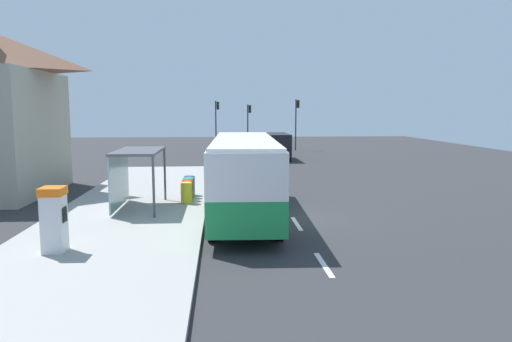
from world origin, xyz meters
TOP-DOWN VIEW (x-y plane):
  - ground_plane at (0.00, 14.00)m, footprint 56.00×92.00m
  - sidewalk_platform at (-6.40, 2.00)m, footprint 6.20×30.00m
  - lane_stripe_seg_0 at (0.25, -6.00)m, footprint 0.16×2.20m
  - lane_stripe_seg_1 at (0.25, -1.00)m, footprint 0.16×2.20m
  - lane_stripe_seg_2 at (0.25, 4.00)m, footprint 0.16×2.20m
  - lane_stripe_seg_3 at (0.25, 9.00)m, footprint 0.16×2.20m
  - lane_stripe_seg_4 at (0.25, 14.00)m, footprint 0.16×2.20m
  - lane_stripe_seg_5 at (0.25, 19.00)m, footprint 0.16×2.20m
  - lane_stripe_seg_6 at (0.25, 24.00)m, footprint 0.16×2.20m
  - lane_stripe_seg_7 at (0.25, 29.00)m, footprint 0.16×2.20m
  - bus at (-1.71, 0.48)m, footprint 2.86×11.08m
  - white_van at (2.20, 23.23)m, footprint 2.05×5.21m
  - sedan_near at (2.30, 29.64)m, footprint 1.91×4.44m
  - ticket_machine at (-7.53, -4.79)m, footprint 0.66×0.76m
  - recycling_bin_yellow at (-4.20, 2.58)m, footprint 0.52×0.52m
  - recycling_bin_red at (-4.20, 3.28)m, footprint 0.52×0.52m
  - recycling_bin_green at (-4.20, 3.98)m, footprint 0.52×0.52m
  - recycling_bin_blue at (-4.20, 4.68)m, footprint 0.52×0.52m
  - traffic_light_near_side at (5.49, 32.97)m, footprint 0.49×0.28m
  - traffic_light_far_side at (-3.10, 33.77)m, footprint 0.49×0.28m
  - traffic_light_median at (0.40, 34.57)m, footprint 0.49×0.28m
  - bus_shelter at (-6.41, 1.59)m, footprint 1.80×4.00m

SIDE VIEW (x-z plane):
  - ground_plane at x=0.00m, z-range -0.04..0.00m
  - lane_stripe_seg_0 at x=0.25m, z-range 0.00..0.01m
  - lane_stripe_seg_1 at x=0.25m, z-range 0.00..0.01m
  - lane_stripe_seg_2 at x=0.25m, z-range 0.00..0.01m
  - lane_stripe_seg_3 at x=0.25m, z-range 0.00..0.01m
  - lane_stripe_seg_4 at x=0.25m, z-range 0.00..0.01m
  - lane_stripe_seg_5 at x=0.25m, z-range 0.00..0.01m
  - lane_stripe_seg_6 at x=0.25m, z-range 0.00..0.01m
  - lane_stripe_seg_7 at x=0.25m, z-range 0.00..0.01m
  - sidewalk_platform at x=-6.40m, z-range 0.00..0.18m
  - recycling_bin_yellow at x=-4.20m, z-range 0.18..1.13m
  - recycling_bin_red at x=-4.20m, z-range 0.18..1.13m
  - recycling_bin_green at x=-4.20m, z-range 0.18..1.13m
  - recycling_bin_blue at x=-4.20m, z-range 0.18..1.13m
  - sedan_near at x=2.30m, z-range 0.03..1.55m
  - ticket_machine at x=-7.53m, z-range 0.20..2.14m
  - white_van at x=2.20m, z-range 0.19..2.49m
  - bus at x=-1.71m, z-range 0.24..3.45m
  - bus_shelter at x=-6.41m, z-range 0.85..3.35m
  - traffic_light_median at x=0.40m, z-range 0.82..5.77m
  - traffic_light_far_side at x=-3.10m, z-range 0.86..6.17m
  - traffic_light_near_side at x=5.49m, z-range 0.87..6.35m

